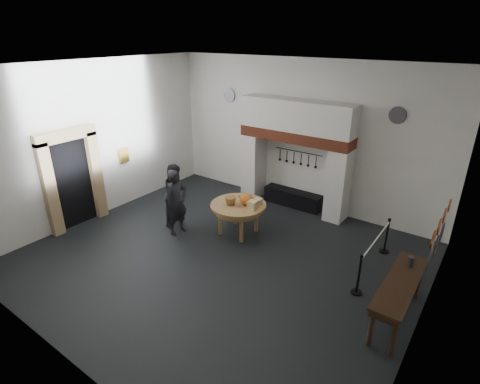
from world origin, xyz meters
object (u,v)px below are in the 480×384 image
Objects in this scene: barrier_post_near at (359,275)px; visitor_far at (177,195)px; barrier_post_far at (387,236)px; work_table at (238,205)px; side_table at (401,283)px; visitor_near at (177,202)px; iron_range at (293,198)px.

visitor_far is at bearing 179.18° from barrier_post_near.
barrier_post_far is at bearing 90.00° from barrier_post_near.
side_table is at bearing -12.60° from work_table.
visitor_near reaches higher than side_table.
iron_range is 3.76m from visitor_far.
visitor_far is (-1.76, -0.56, 0.06)m from work_table.
iron_range is at bearing 81.31° from work_table.
visitor_near is at bearing -154.92° from barrier_post_far.
work_table is 3.87m from barrier_post_far.
visitor_near is 5.84m from side_table.
barrier_post_far is (3.60, 1.36, -0.39)m from work_table.
iron_range is at bearing -47.30° from visitor_far.
visitor_far is at bearing -162.27° from work_table.
work_table is at bearing -98.69° from iron_range.
work_table is 1.67m from visitor_near.
work_table is at bearing -159.32° from barrier_post_far.
barrier_post_near is at bearing -102.80° from visitor_far.
visitor_near is at bearing -144.75° from work_table.
visitor_near is 5.00m from barrier_post_near.
visitor_far is 2.01× the size of barrier_post_far.
iron_range is 2.11× the size of barrier_post_far.
iron_range is 3.41m from barrier_post_far.
barrier_post_near reaches higher than work_table.
visitor_far reaches higher than barrier_post_far.
side_table is 2.55m from barrier_post_far.
visitor_near is 0.84× the size of side_table.
visitor_near is at bearing 179.64° from side_table.
work_table is 1.85m from visitor_far.
work_table is at bearing 169.91° from barrier_post_near.
iron_range is 4.47m from barrier_post_near.
work_table is 4.59m from side_table.
side_table is at bearing -105.98° from visitor_far.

